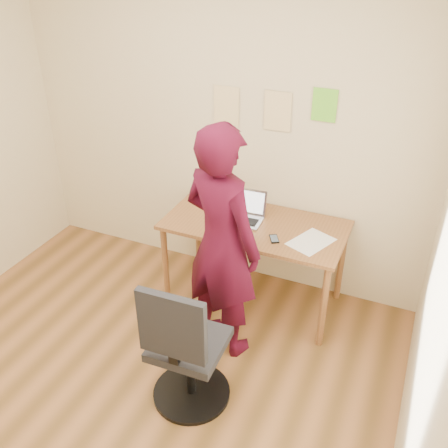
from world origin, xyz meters
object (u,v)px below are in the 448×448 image
at_px(phone, 274,239).
at_px(office_chair, 185,355).
at_px(laptop, 245,213).
at_px(person, 222,244).
at_px(desk, 255,233).

xyz_separation_m(phone, office_chair, (-0.22, -1.01, -0.32)).
height_order(laptop, person, person).
bearing_deg(desk, person, -94.58).
height_order(desk, person, person).
bearing_deg(laptop, phone, -35.27).
height_order(office_chair, person, person).
relative_size(desk, office_chair, 1.41).
xyz_separation_m(laptop, office_chair, (0.09, -1.22, -0.36)).
bearing_deg(phone, person, -152.03).
xyz_separation_m(office_chair, person, (-0.03, 0.63, 0.44)).
relative_size(laptop, phone, 2.35).
xyz_separation_m(desk, phone, (0.21, -0.16, 0.09)).
bearing_deg(desk, laptop, 158.26).
bearing_deg(laptop, office_chair, -88.22).
bearing_deg(phone, laptop, 118.46).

